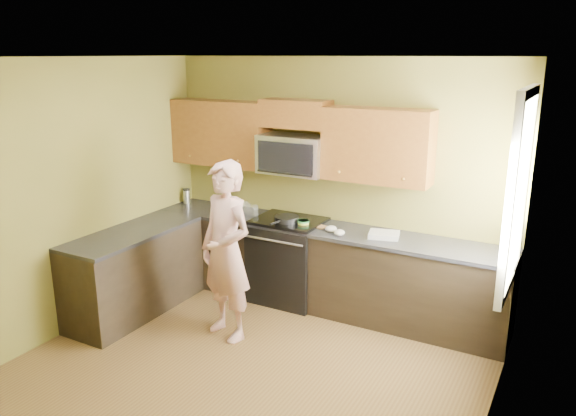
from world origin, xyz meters
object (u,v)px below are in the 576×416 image
Objects in this scene: frying_pan at (287,221)px; butter_tub at (303,227)px; stove at (288,260)px; woman at (226,251)px; microwave at (294,173)px; travel_mug at (187,203)px.

butter_tub is at bearing 7.21° from frying_pan.
stove is 1.12m from woman.
microwave is 0.61m from butter_tub.
frying_pan is at bearing 179.92° from butter_tub.
travel_mug is at bearing 176.28° from stove.
butter_tub is 1.73m from travel_mug.
woman is 0.98m from frying_pan.
travel_mug is at bearing -179.05° from frying_pan.
stove is at bearing -90.00° from microwave.
butter_tub is at bearing 87.84° from woman.
frying_pan is 1.53m from travel_mug.
woman is at bearing -96.42° from stove.
frying_pan is (0.02, -0.07, 0.47)m from stove.
microwave is at bearing 138.73° from butter_tub.
travel_mug is (-1.50, -0.03, -0.53)m from microwave.
travel_mug is (-1.72, 0.17, 0.00)m from butter_tub.
stove is at bearing -3.72° from travel_mug.
stove is 0.48m from frying_pan.
stove is at bearing 100.83° from woman.
stove is 7.54× the size of butter_tub.
butter_tub is (0.22, -0.07, 0.45)m from stove.
butter_tub is at bearing -5.60° from travel_mug.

